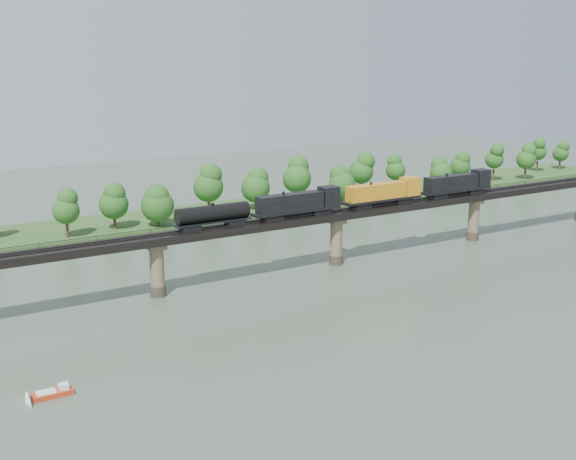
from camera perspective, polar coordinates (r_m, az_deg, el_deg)
ground at (r=131.88m, az=11.29°, el=-5.83°), size 400.00×400.00×0.00m
far_bank at (r=200.03m, az=-5.23°, el=1.35°), size 300.00×24.00×1.60m
bridge at (r=152.66m, az=3.83°, el=-0.74°), size 236.00×30.00×11.50m
bridge_superstructure at (r=151.19m, az=3.87°, el=1.58°), size 220.00×4.90×0.75m
far_treeline at (r=191.07m, az=-6.91°, el=3.18°), size 289.06×17.54×13.60m
freight_train at (r=153.49m, az=5.36°, el=2.63°), size 79.79×3.11×5.49m
motorboat at (r=101.46m, az=-18.05°, el=-12.13°), size 5.17×1.90×1.44m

